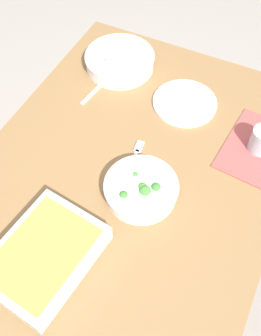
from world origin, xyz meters
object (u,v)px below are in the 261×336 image
at_px(drink_cup, 261,141).
at_px(spoon_by_stew, 101,85).
at_px(broccoli_bowl, 141,189).
at_px(fork_on_table, 134,159).
at_px(side_plate, 185,103).
at_px(baking_dish, 44,256).
at_px(stew_bowl, 120,60).

xyz_separation_m(drink_cup, spoon_by_stew, (0.03, 0.58, -0.03)).
distance_m(broccoli_bowl, fork_on_table, 0.13).
bearing_deg(spoon_by_stew, fork_on_table, -134.74).
height_order(drink_cup, fork_on_table, drink_cup).
bearing_deg(side_plate, fork_on_table, 169.39).
bearing_deg(drink_cup, baking_dish, 146.62).
distance_m(stew_bowl, fork_on_table, 0.43).
height_order(baking_dish, spoon_by_stew, baking_dish).
bearing_deg(drink_cup, stew_bowl, 75.02).
xyz_separation_m(stew_bowl, fork_on_table, (-0.36, -0.23, -0.03)).
xyz_separation_m(side_plate, spoon_by_stew, (-0.05, 0.30, -0.00)).
bearing_deg(broccoli_bowl, side_plate, 2.56).
bearing_deg(broccoli_bowl, stew_bowl, 33.14).
height_order(stew_bowl, broccoli_bowl, broccoli_bowl).
distance_m(stew_bowl, side_plate, 0.30).
height_order(drink_cup, spoon_by_stew, drink_cup).
bearing_deg(stew_bowl, side_plate, -104.04).
distance_m(baking_dish, side_plate, 0.70).
distance_m(baking_dish, spoon_by_stew, 0.67).
xyz_separation_m(broccoli_bowl, baking_dish, (-0.29, 0.14, 0.00)).
height_order(broccoli_bowl, side_plate, broccoli_bowl).
bearing_deg(drink_cup, spoon_by_stew, 86.58).
height_order(stew_bowl, baking_dish, baking_dish).
height_order(spoon_by_stew, fork_on_table, spoon_by_stew).
height_order(baking_dish, drink_cup, drink_cup).
bearing_deg(broccoli_bowl, fork_on_table, 35.02).
relative_size(drink_cup, side_plate, 0.39).
distance_m(side_plate, spoon_by_stew, 0.31).
bearing_deg(baking_dish, spoon_by_stew, 15.84).
relative_size(stew_bowl, spoon_by_stew, 1.45).
bearing_deg(fork_on_table, baking_dish, 170.66).
height_order(broccoli_bowl, spoon_by_stew, broccoli_bowl).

